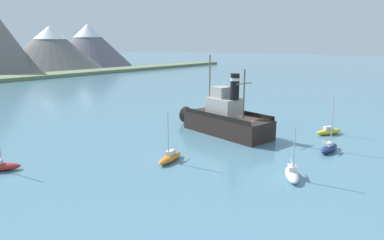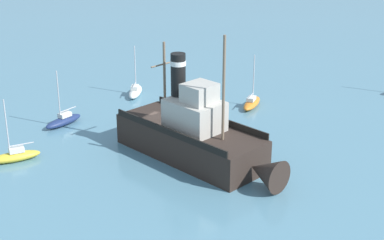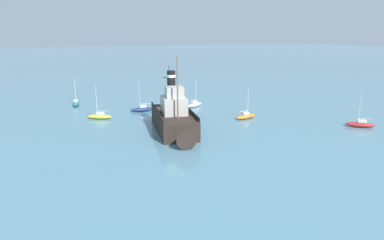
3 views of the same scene
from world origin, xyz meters
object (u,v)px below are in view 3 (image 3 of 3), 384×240
Objects in this scene: sailboat_navy at (142,109)px; sailboat_red at (360,124)px; sailboat_orange at (246,116)px; sailboat_yellow at (100,116)px; old_tugboat at (174,118)px; sailboat_white at (195,104)px; sailboat_teal at (76,103)px.

sailboat_navy is 32.95m from sailboat_red.
sailboat_orange and sailboat_yellow have the same top height.
old_tugboat is 3.02× the size of sailboat_red.
sailboat_red and sailboat_yellow have the same top height.
old_tugboat is 13.30m from sailboat_navy.
sailboat_navy is 17.20m from sailboat_orange.
sailboat_orange is 22.14m from sailboat_yellow.
sailboat_orange is at bearing 138.36° from sailboat_navy.
sailboat_yellow is at bearing 6.48° from sailboat_white.
sailboat_orange is at bearing -42.84° from sailboat_red.
sailboat_teal is (33.64, -31.93, 0.00)m from sailboat_red.
sailboat_red is 1.00× the size of sailboat_yellow.
sailboat_orange and sailboat_teal have the same top height.
sailboat_navy and sailboat_white have the same top height.
sailboat_red and sailboat_orange have the same top height.
sailboat_orange is (-12.43, -1.79, -1.40)m from old_tugboat.
old_tugboat is at bearing 8.20° from sailboat_orange.
sailboat_navy is at bearing -42.21° from sailboat_red.
sailboat_white is (-9.60, 0.26, 0.00)m from sailboat_navy.
sailboat_orange is at bearing 136.15° from sailboat_teal.
sailboat_red is 26.42m from sailboat_white.
sailboat_teal is at bearing -43.85° from sailboat_orange.
old_tugboat reaches higher than sailboat_teal.
sailboat_red is at bearing 124.07° from sailboat_white.
sailboat_navy is at bearing -88.20° from old_tugboat.
sailboat_orange is at bearing 106.21° from sailboat_white.
sailboat_teal is at bearing -80.65° from sailboat_yellow.
sailboat_red and sailboat_white have the same top height.
sailboat_yellow is at bearing 16.64° from sailboat_navy.
sailboat_navy is 1.00× the size of sailboat_orange.
sailboat_teal is (9.23, -9.79, 0.00)m from sailboat_navy.
sailboat_navy is at bearing -1.53° from sailboat_white.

